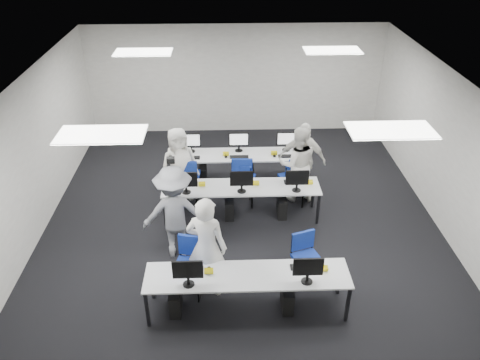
{
  "coord_description": "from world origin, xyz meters",
  "views": [
    {
      "loc": [
        -0.3,
        -7.85,
        5.75
      ],
      "look_at": [
        -0.03,
        0.02,
        1.0
      ],
      "focal_mm": 35.0,
      "sensor_mm": 36.0,
      "label": 1
    }
  ],
  "objects_px": {
    "student_1": "(297,164)",
    "student_2": "(179,165)",
    "chair_1": "(306,266)",
    "chair_7": "(289,183)",
    "chair_2": "(188,192)",
    "desk_mid": "(241,189)",
    "student_0": "(207,247)",
    "chair_0": "(190,275)",
    "chair_4": "(295,189)",
    "desk_front": "(247,277)",
    "chair_3": "(242,190)",
    "student_3": "(302,160)",
    "photographer": "(175,213)",
    "chair_6": "(245,184)",
    "chair_5": "(189,183)"
  },
  "relations": [
    {
      "from": "student_1",
      "to": "student_2",
      "type": "bearing_deg",
      "value": -2.23
    },
    {
      "from": "chair_1",
      "to": "chair_7",
      "type": "distance_m",
      "value": 2.8
    },
    {
      "from": "chair_1",
      "to": "chair_2",
      "type": "bearing_deg",
      "value": 112.34
    },
    {
      "from": "desk_mid",
      "to": "chair_7",
      "type": "relative_size",
      "value": 3.92
    },
    {
      "from": "chair_1",
      "to": "student_0",
      "type": "distance_m",
      "value": 1.82
    },
    {
      "from": "chair_0",
      "to": "chair_4",
      "type": "relative_size",
      "value": 1.09
    },
    {
      "from": "desk_mid",
      "to": "student_1",
      "type": "relative_size",
      "value": 1.87
    },
    {
      "from": "desk_front",
      "to": "chair_3",
      "type": "xyz_separation_m",
      "value": [
        0.04,
        3.15,
        -0.38
      ]
    },
    {
      "from": "student_2",
      "to": "chair_1",
      "type": "bearing_deg",
      "value": -73.16
    },
    {
      "from": "chair_0",
      "to": "student_3",
      "type": "height_order",
      "value": "student_3"
    },
    {
      "from": "photographer",
      "to": "student_1",
      "type": "bearing_deg",
      "value": -148.66
    },
    {
      "from": "chair_7",
      "to": "chair_0",
      "type": "bearing_deg",
      "value": -143.73
    },
    {
      "from": "desk_front",
      "to": "chair_0",
      "type": "xyz_separation_m",
      "value": [
        -0.94,
        0.48,
        -0.37
      ]
    },
    {
      "from": "student_0",
      "to": "student_3",
      "type": "distance_m",
      "value": 3.58
    },
    {
      "from": "chair_6",
      "to": "photographer",
      "type": "xyz_separation_m",
      "value": [
        -1.35,
        -2.01,
        0.66
      ]
    },
    {
      "from": "chair_1",
      "to": "photographer",
      "type": "xyz_separation_m",
      "value": [
        -2.29,
        0.8,
        0.63
      ]
    },
    {
      "from": "chair_5",
      "to": "photographer",
      "type": "height_order",
      "value": "photographer"
    },
    {
      "from": "chair_6",
      "to": "chair_4",
      "type": "bearing_deg",
      "value": 3.67
    },
    {
      "from": "student_0",
      "to": "photographer",
      "type": "height_order",
      "value": "student_0"
    },
    {
      "from": "desk_mid",
      "to": "photographer",
      "type": "distance_m",
      "value": 1.7
    },
    {
      "from": "student_1",
      "to": "student_3",
      "type": "distance_m",
      "value": 0.2
    },
    {
      "from": "chair_4",
      "to": "student_1",
      "type": "xyz_separation_m",
      "value": [
        0.02,
        0.12,
        0.57
      ]
    },
    {
      "from": "chair_2",
      "to": "chair_4",
      "type": "relative_size",
      "value": 0.95
    },
    {
      "from": "chair_5",
      "to": "student_1",
      "type": "xyz_separation_m",
      "value": [
        2.37,
        -0.17,
        0.55
      ]
    },
    {
      "from": "chair_5",
      "to": "student_1",
      "type": "relative_size",
      "value": 0.57
    },
    {
      "from": "chair_0",
      "to": "photographer",
      "type": "height_order",
      "value": "photographer"
    },
    {
      "from": "desk_front",
      "to": "student_2",
      "type": "height_order",
      "value": "student_2"
    },
    {
      "from": "chair_0",
      "to": "chair_7",
      "type": "height_order",
      "value": "chair_0"
    },
    {
      "from": "chair_3",
      "to": "chair_6",
      "type": "relative_size",
      "value": 1.18
    },
    {
      "from": "chair_7",
      "to": "chair_6",
      "type": "bearing_deg",
      "value": 159.87
    },
    {
      "from": "chair_3",
      "to": "student_2",
      "type": "xyz_separation_m",
      "value": [
        -1.35,
        0.22,
        0.53
      ]
    },
    {
      "from": "chair_3",
      "to": "chair_2",
      "type": "bearing_deg",
      "value": -177.98
    },
    {
      "from": "chair_5",
      "to": "chair_6",
      "type": "xyz_separation_m",
      "value": [
        1.25,
        0.02,
        -0.05
      ]
    },
    {
      "from": "student_2",
      "to": "student_3",
      "type": "bearing_deg",
      "value": -22.9
    },
    {
      "from": "chair_0",
      "to": "student_2",
      "type": "relative_size",
      "value": 0.59
    },
    {
      "from": "chair_4",
      "to": "student_1",
      "type": "height_order",
      "value": "student_1"
    },
    {
      "from": "chair_1",
      "to": "chair_4",
      "type": "bearing_deg",
      "value": 67.24
    },
    {
      "from": "student_2",
      "to": "photographer",
      "type": "distance_m",
      "value": 1.91
    },
    {
      "from": "desk_mid",
      "to": "chair_6",
      "type": "bearing_deg",
      "value": 82.66
    },
    {
      "from": "chair_2",
      "to": "student_0",
      "type": "xyz_separation_m",
      "value": [
        0.5,
        -2.68,
        0.66
      ]
    },
    {
      "from": "desk_mid",
      "to": "chair_3",
      "type": "height_order",
      "value": "chair_3"
    },
    {
      "from": "chair_3",
      "to": "student_2",
      "type": "bearing_deg",
      "value": 172.21
    },
    {
      "from": "student_1",
      "to": "chair_3",
      "type": "bearing_deg",
      "value": 6.15
    },
    {
      "from": "chair_4",
      "to": "chair_6",
      "type": "bearing_deg",
      "value": -178.5
    },
    {
      "from": "chair_1",
      "to": "student_1",
      "type": "relative_size",
      "value": 0.53
    },
    {
      "from": "chair_7",
      "to": "student_0",
      "type": "relative_size",
      "value": 0.44
    },
    {
      "from": "chair_2",
      "to": "chair_4",
      "type": "distance_m",
      "value": 2.35
    },
    {
      "from": "chair_3",
      "to": "student_2",
      "type": "relative_size",
      "value": 0.58
    },
    {
      "from": "chair_2",
      "to": "photographer",
      "type": "relative_size",
      "value": 0.47
    },
    {
      "from": "chair_2",
      "to": "student_0",
      "type": "relative_size",
      "value": 0.46
    }
  ]
}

